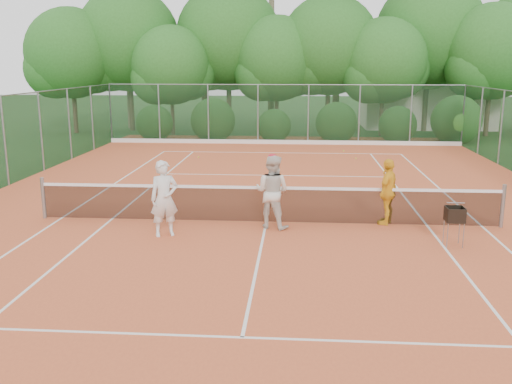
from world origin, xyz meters
TOP-DOWN VIEW (x-y plane):
  - ground at (0.00, 0.00)m, footprint 120.00×120.00m
  - clay_court at (0.00, 0.00)m, footprint 18.00×36.00m
  - club_building at (9.00, 24.00)m, footprint 8.00×5.00m
  - tennis_net at (0.00, 0.00)m, footprint 11.97×0.10m
  - player_white at (-2.35, -1.32)m, footprint 0.78×0.67m
  - player_center_grp at (0.17, -0.43)m, footprint 1.09×0.98m
  - player_yellow at (3.10, 0.11)m, footprint 0.82×1.07m
  - ball_hopper at (4.33, -1.60)m, footprint 0.39×0.39m
  - stray_ball_a at (-3.55, 10.15)m, footprint 0.07×0.07m
  - stray_ball_b at (2.94, 12.49)m, footprint 0.07×0.07m
  - stray_ball_c at (3.30, 10.34)m, footprint 0.07×0.07m
  - court_markings at (0.00, 0.00)m, footprint 11.03×23.83m
  - fence_back at (0.00, 15.00)m, footprint 18.07×0.07m
  - tropical_treeline at (1.43, 20.22)m, footprint 32.10×8.49m

SIDE VIEW (x-z plane):
  - ground at x=0.00m, z-range 0.00..0.00m
  - clay_court at x=0.00m, z-range 0.00..0.02m
  - court_markings at x=0.00m, z-range 0.02..0.03m
  - stray_ball_a at x=-3.55m, z-range 0.02..0.09m
  - stray_ball_b at x=2.94m, z-range 0.02..0.09m
  - stray_ball_c at x=3.30m, z-range 0.02..0.09m
  - tennis_net at x=0.00m, z-range -0.02..1.08m
  - ball_hopper at x=4.33m, z-range 0.28..1.18m
  - player_yellow at x=3.10m, z-range 0.02..1.72m
  - player_white at x=-2.35m, z-range 0.02..1.84m
  - player_center_grp at x=0.17m, z-range 0.01..1.89m
  - club_building at x=9.00m, z-range 0.00..3.00m
  - fence_back at x=0.00m, z-range 0.02..3.02m
  - tropical_treeline at x=1.43m, z-range -2.40..12.63m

